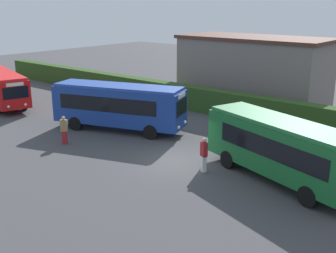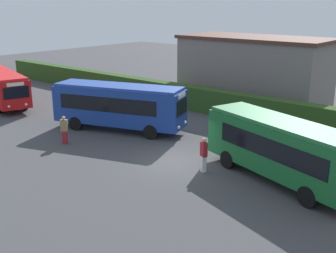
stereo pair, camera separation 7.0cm
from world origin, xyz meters
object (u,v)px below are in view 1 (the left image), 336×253
bus_blue (119,105)px  bus_red (0,85)px  person_left (64,129)px  person_center (204,154)px  bus_green (281,147)px

bus_blue → bus_red: bearing=165.8°
person_left → person_center: bearing=-122.1°
person_center → bus_blue: bearing=-79.1°
bus_blue → bus_green: bearing=-23.3°
bus_green → person_center: size_ratio=4.75×
bus_green → person_left: (-13.34, -3.45, -0.86)m
person_center → person_left: bearing=-52.7°
person_left → bus_green: bearing=-118.7°
bus_blue → person_left: size_ratio=5.23×
bus_red → bus_blue: bus_blue is taller
bus_red → bus_blue: bearing=20.6°
bus_red → person_center: bus_red is taller
bus_green → person_center: bus_green is taller
person_left → bus_blue: bearing=-49.8°
person_center → bus_red: bearing=-67.1°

